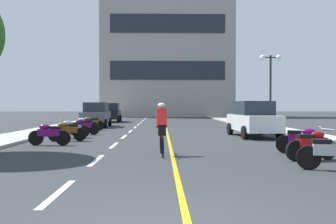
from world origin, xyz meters
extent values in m
plane|color=#2D3033|center=(0.00, 21.00, 0.00)|extent=(140.00, 140.00, 0.00)
cube|color=#A8A8A3|center=(-7.20, 24.00, 0.06)|extent=(2.40, 72.00, 0.12)
cube|color=#A8A8A3|center=(7.20, 24.00, 0.06)|extent=(2.40, 72.00, 0.12)
cube|color=silver|center=(-2.00, 2.00, 0.00)|extent=(0.14, 2.20, 0.01)
cube|color=silver|center=(-2.00, 6.00, 0.00)|extent=(0.14, 2.20, 0.01)
cube|color=silver|center=(-2.00, 10.00, 0.00)|extent=(0.14, 2.20, 0.01)
cube|color=silver|center=(-2.00, 14.00, 0.00)|extent=(0.14, 2.20, 0.01)
cube|color=silver|center=(-2.00, 18.00, 0.00)|extent=(0.14, 2.20, 0.01)
cube|color=silver|center=(-2.00, 22.00, 0.00)|extent=(0.14, 2.20, 0.01)
cube|color=silver|center=(-2.00, 26.00, 0.00)|extent=(0.14, 2.20, 0.01)
cube|color=silver|center=(-2.00, 30.00, 0.00)|extent=(0.14, 2.20, 0.01)
cube|color=silver|center=(-2.00, 34.00, 0.00)|extent=(0.14, 2.20, 0.01)
cube|color=silver|center=(-2.00, 38.00, 0.00)|extent=(0.14, 2.20, 0.01)
cube|color=silver|center=(-2.00, 42.00, 0.00)|extent=(0.14, 2.20, 0.01)
cube|color=silver|center=(-2.00, 46.00, 0.00)|extent=(0.14, 2.20, 0.01)
cube|color=gold|center=(0.25, 24.00, 0.00)|extent=(0.12, 66.00, 0.01)
cube|color=#9E998E|center=(0.81, 48.39, 10.57)|extent=(18.51, 6.77, 21.13)
cube|color=#1E232D|center=(0.81, 44.95, 6.34)|extent=(15.55, 0.10, 2.54)
cube|color=#1E232D|center=(0.81, 44.95, 12.68)|extent=(15.55, 0.10, 2.54)
cylinder|color=black|center=(7.34, 20.06, 2.56)|extent=(0.14, 0.14, 4.88)
cylinder|color=black|center=(7.34, 20.06, 4.85)|extent=(1.10, 0.08, 0.08)
sphere|color=white|center=(6.79, 20.06, 4.85)|extent=(0.36, 0.36, 0.36)
sphere|color=white|center=(7.89, 20.06, 4.85)|extent=(0.36, 0.36, 0.36)
cylinder|color=black|center=(3.67, 15.27, 0.32)|extent=(0.26, 0.65, 0.64)
cylinder|color=black|center=(5.37, 15.38, 0.32)|extent=(0.26, 0.65, 0.64)
cylinder|color=black|center=(3.85, 12.47, 0.32)|extent=(0.26, 0.65, 0.64)
cylinder|color=black|center=(5.55, 12.58, 0.32)|extent=(0.26, 0.65, 0.64)
cube|color=silver|center=(4.61, 13.93, 0.72)|extent=(1.96, 4.30, 0.80)
cube|color=#1E2833|center=(4.61, 13.93, 1.47)|extent=(1.70, 2.30, 0.70)
cylinder|color=black|center=(-5.81, 23.99, 0.32)|extent=(0.23, 0.64, 0.64)
cylinder|color=black|center=(-4.11, 24.03, 0.32)|extent=(0.23, 0.64, 0.64)
cylinder|color=black|center=(-5.76, 21.19, 0.32)|extent=(0.23, 0.64, 0.64)
cylinder|color=black|center=(-4.06, 21.23, 0.32)|extent=(0.23, 0.64, 0.64)
cube|color=#4C5156|center=(-4.93, 22.61, 0.72)|extent=(1.79, 4.23, 0.80)
cube|color=#1E2833|center=(-4.93, 22.61, 1.47)|extent=(1.60, 2.23, 0.70)
cylinder|color=black|center=(-5.88, 32.02, 0.32)|extent=(0.25, 0.65, 0.64)
cylinder|color=black|center=(-4.18, 32.09, 0.32)|extent=(0.25, 0.65, 0.64)
cylinder|color=black|center=(-5.76, 29.23, 0.32)|extent=(0.25, 0.65, 0.64)
cylinder|color=black|center=(-4.06, 29.30, 0.32)|extent=(0.25, 0.65, 0.64)
cube|color=black|center=(-4.97, 30.66, 0.72)|extent=(1.87, 4.27, 0.80)
cube|color=#1E2833|center=(-4.97, 30.66, 1.47)|extent=(1.65, 2.26, 0.70)
cylinder|color=black|center=(3.57, 4.32, 0.30)|extent=(0.60, 0.26, 0.60)
cube|color=#B2B2B7|center=(4.10, 4.18, 0.52)|extent=(0.94, 0.51, 0.28)
cube|color=black|center=(3.86, 4.24, 0.72)|extent=(0.49, 0.35, 0.10)
cylinder|color=black|center=(4.84, 6.03, 0.30)|extent=(0.61, 0.24, 0.60)
cylinder|color=black|center=(3.77, 5.76, 0.30)|extent=(0.61, 0.24, 0.60)
cube|color=maroon|center=(4.30, 5.90, 0.52)|extent=(0.94, 0.49, 0.28)
ellipsoid|color=maroon|center=(4.50, 5.94, 0.74)|extent=(0.49, 0.34, 0.22)
cube|color=black|center=(4.06, 5.83, 0.72)|extent=(0.49, 0.34, 0.10)
cylinder|color=silver|center=(4.84, 6.03, 0.90)|extent=(0.18, 0.59, 0.03)
cylinder|color=black|center=(5.11, 7.17, 0.30)|extent=(0.60, 0.27, 0.60)
cylinder|color=black|center=(4.05, 7.48, 0.30)|extent=(0.60, 0.27, 0.60)
cube|color=#590C59|center=(4.58, 7.33, 0.52)|extent=(0.94, 0.53, 0.28)
ellipsoid|color=#590C59|center=(4.77, 7.27, 0.74)|extent=(0.49, 0.36, 0.22)
cube|color=black|center=(4.34, 7.40, 0.72)|extent=(0.49, 0.36, 0.10)
cylinder|color=silver|center=(5.11, 7.17, 0.90)|extent=(0.20, 0.58, 0.03)
cylinder|color=black|center=(-5.13, 10.05, 0.30)|extent=(0.60, 0.13, 0.60)
cylinder|color=black|center=(-4.03, 10.00, 0.30)|extent=(0.60, 0.13, 0.60)
cube|color=#590C59|center=(-4.58, 10.03, 0.52)|extent=(0.91, 0.32, 0.28)
ellipsoid|color=#590C59|center=(-4.78, 10.04, 0.74)|extent=(0.45, 0.26, 0.22)
cube|color=black|center=(-4.33, 10.02, 0.72)|extent=(0.45, 0.26, 0.10)
cylinder|color=silver|center=(-5.13, 10.05, 0.90)|extent=(0.06, 0.60, 0.03)
cylinder|color=black|center=(-4.84, 11.66, 0.30)|extent=(0.61, 0.17, 0.60)
cylinder|color=black|center=(-3.75, 11.78, 0.30)|extent=(0.61, 0.17, 0.60)
cube|color=brown|center=(-4.29, 11.72, 0.52)|extent=(0.93, 0.38, 0.28)
ellipsoid|color=brown|center=(-4.49, 11.70, 0.74)|extent=(0.46, 0.29, 0.22)
cube|color=black|center=(-4.04, 11.75, 0.72)|extent=(0.46, 0.29, 0.10)
cylinder|color=silver|center=(-4.84, 11.66, 0.90)|extent=(0.10, 0.60, 0.03)
cylinder|color=black|center=(-5.01, 13.12, 0.30)|extent=(0.60, 0.29, 0.60)
cylinder|color=black|center=(-3.97, 13.48, 0.30)|extent=(0.60, 0.29, 0.60)
cube|color=#B2B2B7|center=(-4.49, 13.30, 0.52)|extent=(0.94, 0.56, 0.28)
ellipsoid|color=#B2B2B7|center=(-4.67, 13.24, 0.74)|extent=(0.49, 0.37, 0.22)
cube|color=black|center=(-4.25, 13.38, 0.72)|extent=(0.49, 0.37, 0.10)
cylinder|color=silver|center=(-5.01, 13.12, 0.90)|extent=(0.22, 0.58, 0.03)
cylinder|color=black|center=(-4.88, 15.33, 0.30)|extent=(0.60, 0.11, 0.60)
cylinder|color=black|center=(-3.78, 15.32, 0.30)|extent=(0.60, 0.11, 0.60)
cube|color=#590C59|center=(-4.33, 15.32, 0.52)|extent=(0.90, 0.29, 0.28)
ellipsoid|color=#590C59|center=(-4.53, 15.33, 0.74)|extent=(0.44, 0.25, 0.22)
cube|color=black|center=(-4.08, 15.32, 0.72)|extent=(0.44, 0.25, 0.10)
cylinder|color=silver|center=(-4.88, 15.33, 0.90)|extent=(0.04, 0.60, 0.03)
cylinder|color=black|center=(-5.22, 17.37, 0.30)|extent=(0.61, 0.14, 0.60)
cylinder|color=black|center=(-4.12, 17.30, 0.30)|extent=(0.61, 0.14, 0.60)
cube|color=#B2B2B7|center=(-4.67, 17.34, 0.52)|extent=(0.92, 0.34, 0.28)
ellipsoid|color=#B2B2B7|center=(-4.87, 17.35, 0.74)|extent=(0.45, 0.27, 0.22)
cube|color=black|center=(-4.42, 17.32, 0.72)|extent=(0.45, 0.27, 0.10)
cylinder|color=silver|center=(-5.22, 17.37, 0.90)|extent=(0.07, 0.60, 0.03)
cylinder|color=black|center=(-5.16, 18.86, 0.30)|extent=(0.61, 0.22, 0.60)
cylinder|color=black|center=(-4.08, 19.09, 0.30)|extent=(0.61, 0.22, 0.60)
cube|color=brown|center=(-4.62, 18.97, 0.52)|extent=(0.94, 0.46, 0.28)
ellipsoid|color=brown|center=(-4.82, 18.93, 0.74)|extent=(0.48, 0.33, 0.22)
cube|color=black|center=(-4.38, 19.03, 0.72)|extent=(0.48, 0.33, 0.10)
cylinder|color=silver|center=(-5.16, 18.86, 0.90)|extent=(0.15, 0.59, 0.03)
torus|color=black|center=(-0.11, 7.57, 0.34)|extent=(0.08, 0.72, 0.72)
torus|color=black|center=(-0.06, 6.52, 0.34)|extent=(0.08, 0.72, 0.72)
cylinder|color=red|center=(-0.08, 7.02, 0.64)|extent=(0.09, 0.95, 0.04)
cube|color=black|center=(-0.08, 6.87, 0.86)|extent=(0.11, 0.21, 0.06)
cylinder|color=red|center=(-0.11, 7.47, 0.89)|extent=(0.42, 0.05, 0.03)
cube|color=black|center=(-0.08, 6.92, 0.79)|extent=(0.26, 0.37, 0.28)
cube|color=red|center=(-0.09, 7.07, 1.19)|extent=(0.34, 0.47, 0.61)
sphere|color=#8C6647|center=(-0.09, 7.20, 1.54)|extent=(0.20, 0.20, 0.20)
ellipsoid|color=white|center=(-0.09, 7.20, 1.61)|extent=(0.24, 0.26, 0.16)
camera|label=1|loc=(-0.11, -4.72, 1.61)|focal=39.24mm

